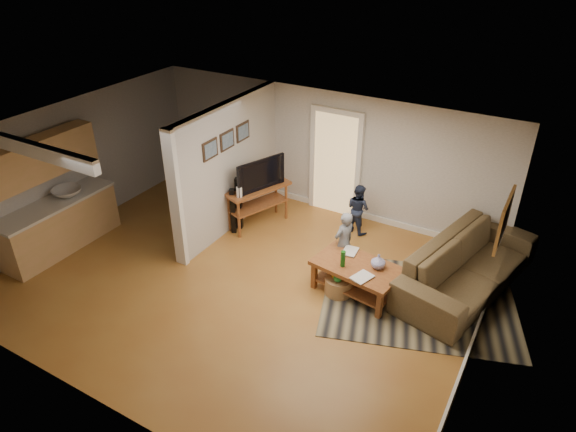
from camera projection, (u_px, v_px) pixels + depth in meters
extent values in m
plane|color=brown|center=(242.00, 280.00, 8.67)|extent=(7.50, 7.50, 0.00)
cube|color=#A9A6A2|center=(324.00, 151.00, 10.30)|extent=(7.50, 0.04, 2.50)
cube|color=#A9A6A2|center=(74.00, 167.00, 9.66)|extent=(0.04, 6.00, 2.50)
cube|color=#A9A6A2|center=(485.00, 290.00, 6.43)|extent=(0.04, 6.00, 2.50)
cube|color=white|center=(234.00, 141.00, 7.42)|extent=(7.50, 6.00, 0.04)
cube|color=#A9A6A2|center=(230.00, 167.00, 9.66)|extent=(0.15, 3.10, 2.50)
cube|color=white|center=(175.00, 200.00, 8.49)|extent=(0.22, 0.10, 2.50)
cube|color=white|center=(321.00, 204.00, 10.88)|extent=(7.50, 0.04, 0.12)
cube|color=white|center=(466.00, 358.00, 7.04)|extent=(0.04, 6.00, 0.12)
cube|color=#D8B272|center=(335.00, 164.00, 10.23)|extent=(0.90, 0.06, 2.10)
cube|color=tan|center=(60.00, 226.00, 9.32)|extent=(0.60, 2.20, 0.90)
cube|color=beige|center=(54.00, 203.00, 9.09)|extent=(0.64, 2.24, 0.05)
cube|color=tan|center=(42.00, 157.00, 8.66)|extent=(0.35, 2.00, 0.70)
imported|color=silver|center=(68.00, 195.00, 9.30)|extent=(0.54, 0.54, 0.19)
cube|color=black|center=(210.00, 150.00, 8.83)|extent=(0.03, 0.40, 0.34)
cube|color=black|center=(227.00, 140.00, 9.21)|extent=(0.03, 0.40, 0.34)
cube|color=black|center=(243.00, 132.00, 9.58)|extent=(0.03, 0.40, 0.34)
cube|color=olive|center=(505.00, 220.00, 6.95)|extent=(0.04, 0.90, 0.68)
cube|color=black|center=(419.00, 302.00, 8.15)|extent=(3.52, 3.01, 0.01)
imported|color=#3F3A1F|center=(464.00, 287.00, 8.50)|extent=(1.80, 3.09, 0.85)
cube|color=#612D17|center=(357.00, 267.00, 8.14)|extent=(1.48, 1.00, 0.07)
cube|color=silver|center=(357.00, 266.00, 8.13)|extent=(0.92, 0.60, 0.02)
cube|color=#612D17|center=(356.00, 283.00, 8.30)|extent=(1.35, 0.87, 0.03)
cube|color=#612D17|center=(314.00, 275.00, 8.37)|extent=(0.09, 0.09, 0.50)
cube|color=#612D17|center=(379.00, 305.00, 7.72)|extent=(0.09, 0.09, 0.50)
cube|color=#612D17|center=(336.00, 257.00, 8.81)|extent=(0.09, 0.09, 0.50)
cube|color=#612D17|center=(400.00, 284.00, 8.15)|extent=(0.09, 0.09, 0.50)
imported|color=#293096|center=(378.00, 268.00, 8.06)|extent=(0.26, 0.26, 0.24)
cylinder|color=#125112|center=(343.00, 259.00, 8.03)|extent=(0.08, 0.08, 0.27)
imported|color=#998C4C|center=(343.00, 251.00, 8.48)|extent=(0.26, 0.33, 0.03)
imported|color=#66594C|center=(356.00, 274.00, 7.90)|extent=(0.34, 0.39, 0.03)
cube|color=#612D17|center=(258.00, 188.00, 9.87)|extent=(0.94, 1.41, 0.05)
cube|color=#612D17|center=(258.00, 205.00, 10.05)|extent=(0.84, 1.29, 0.03)
cylinder|color=#612D17|center=(229.00, 212.00, 9.86)|extent=(0.05, 0.05, 0.81)
cylinder|color=#612D17|center=(276.00, 195.00, 10.49)|extent=(0.05, 0.05, 0.81)
cylinder|color=#612D17|center=(239.00, 219.00, 9.64)|extent=(0.05, 0.05, 0.81)
cylinder|color=#612D17|center=(286.00, 201.00, 10.27)|extent=(0.05, 0.05, 0.81)
imported|color=black|center=(258.00, 187.00, 9.84)|extent=(0.51, 1.04, 0.61)
cylinder|color=white|center=(239.00, 192.00, 9.46)|extent=(0.11, 0.11, 0.20)
cube|color=black|center=(233.00, 211.00, 9.77)|extent=(0.12, 0.12, 0.93)
cube|color=black|center=(239.00, 203.00, 9.89)|extent=(0.14, 0.14, 1.08)
cylinder|color=#966741|center=(339.00, 286.00, 8.29)|extent=(0.46, 0.46, 0.30)
sphere|color=red|center=(344.00, 278.00, 8.22)|extent=(0.14, 0.14, 0.14)
sphere|color=yellow|center=(336.00, 275.00, 8.25)|extent=(0.14, 0.14, 0.14)
sphere|color=green|center=(338.00, 278.00, 8.15)|extent=(0.14, 0.14, 0.14)
imported|color=slate|center=(342.00, 270.00, 8.91)|extent=(0.41, 0.49, 1.15)
imported|color=#1F2841|center=(356.00, 231.00, 10.05)|extent=(0.59, 0.53, 1.00)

